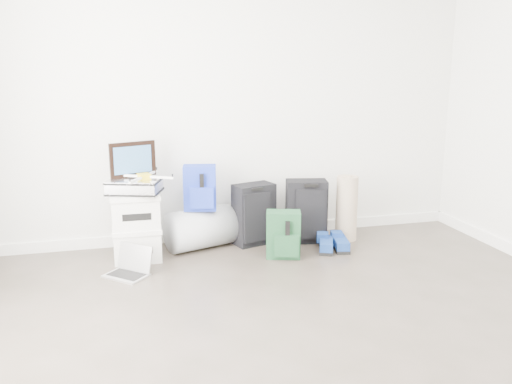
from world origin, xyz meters
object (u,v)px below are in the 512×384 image
object	(u,v)px
duffel_bag	(201,228)
carry_on	(307,211)
large_suitcase	(254,214)
laptop	(130,268)
boxes_stack	(137,226)
briefcase	(135,186)

from	to	relation	value
duffel_bag	carry_on	distance (m)	0.99
duffel_bag	large_suitcase	size ratio (longest dim) A/B	1.05
carry_on	laptop	world-z (taller)	carry_on
duffel_bag	large_suitcase	distance (m)	0.51
boxes_stack	briefcase	size ratio (longest dim) A/B	1.40
briefcase	large_suitcase	world-z (taller)	briefcase
boxes_stack	laptop	xyz separation A→B (m)	(-0.08, -0.34, -0.24)
boxes_stack	large_suitcase	xyz separation A→B (m)	(1.06, 0.15, -0.01)
boxes_stack	carry_on	world-z (taller)	carry_on
boxes_stack	briefcase	distance (m)	0.35
large_suitcase	carry_on	distance (m)	0.49
briefcase	carry_on	distance (m)	1.59
boxes_stack	carry_on	xyz separation A→B (m)	(1.55, 0.09, 0.00)
large_suitcase	carry_on	xyz separation A→B (m)	(0.49, -0.06, 0.01)
boxes_stack	carry_on	distance (m)	1.55
briefcase	duffel_bag	distance (m)	0.74
boxes_stack	duffel_bag	bearing A→B (deg)	16.69
briefcase	laptop	size ratio (longest dim) A/B	1.05
large_suitcase	laptop	xyz separation A→B (m)	(-1.14, -0.49, -0.23)
carry_on	laptop	xyz separation A→B (m)	(-1.63, -0.43, -0.24)
duffel_bag	boxes_stack	bearing A→B (deg)	177.12
boxes_stack	large_suitcase	world-z (taller)	boxes_stack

